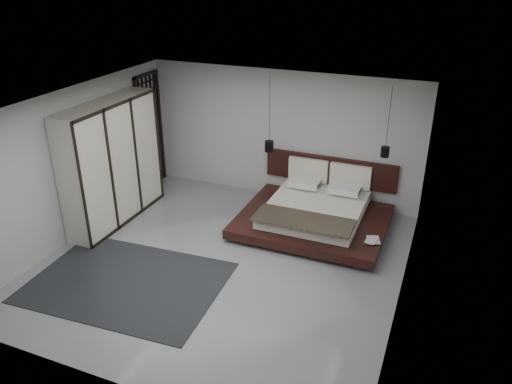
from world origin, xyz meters
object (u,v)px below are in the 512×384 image
at_px(pendant_right, 385,152).
at_px(rug, 127,282).
at_px(bed, 315,212).
at_px(wardrobe, 112,163).
at_px(lattice_screen, 151,131).
at_px(pendant_left, 269,146).

height_order(pendant_right, rug, pendant_right).
bearing_deg(pendant_right, bed, -158.85).
relative_size(pendant_right, wardrobe, 0.53).
bearing_deg(pendant_right, rug, -134.76).
xyz_separation_m(lattice_screen, wardrobe, (0.25, -1.76, -0.08)).
xyz_separation_m(pendant_left, rug, (-1.16, -3.50, -1.37)).
bearing_deg(pendant_left, wardrobe, -147.86).
xyz_separation_m(pendant_right, rug, (-3.47, -3.50, -1.57)).
xyz_separation_m(lattice_screen, pendant_left, (2.91, -0.10, 0.07)).
distance_m(bed, pendant_right, 1.79).
bearing_deg(lattice_screen, pendant_right, -1.06).
distance_m(bed, rug, 3.84).
distance_m(bed, wardrobe, 4.11).
relative_size(bed, pendant_right, 2.12).
distance_m(lattice_screen, wardrobe, 1.78).
height_order(lattice_screen, rug, lattice_screen).
bearing_deg(wardrobe, rug, -50.71).
relative_size(pendant_left, rug, 0.50).
bearing_deg(bed, wardrobe, -162.24).
bearing_deg(bed, pendant_left, 158.85).
distance_m(lattice_screen, pendant_left, 2.91).
height_order(bed, pendant_right, pendant_right).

